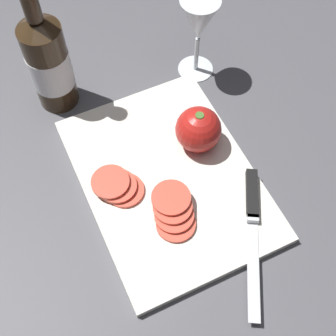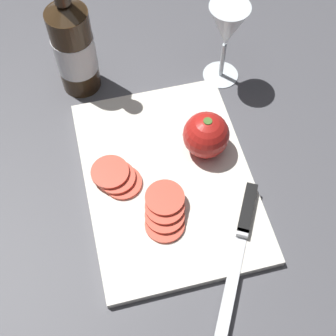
{
  "view_description": "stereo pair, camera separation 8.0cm",
  "coord_description": "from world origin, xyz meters",
  "px_view_note": "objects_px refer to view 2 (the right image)",
  "views": [
    {
      "loc": [
        0.42,
        -0.14,
        0.73
      ],
      "look_at": [
        0.05,
        0.04,
        0.05
      ],
      "focal_mm": 50.0,
      "sensor_mm": 36.0,
      "label": 1
    },
    {
      "loc": [
        0.44,
        -0.06,
        0.73
      ],
      "look_at": [
        0.05,
        0.04,
        0.05
      ],
      "focal_mm": 50.0,
      "sensor_mm": 36.0,
      "label": 2
    }
  ],
  "objects_px": {
    "knife": "(244,224)",
    "whole_tomato": "(206,135)",
    "wine_glass": "(227,29)",
    "tomato_slice_stack_far": "(165,211)",
    "wine_bottle": "(73,46)",
    "tomato_slice_stack_near": "(116,177)"
  },
  "relations": [
    {
      "from": "wine_bottle",
      "to": "tomato_slice_stack_far",
      "type": "distance_m",
      "value": 0.35
    },
    {
      "from": "wine_bottle",
      "to": "whole_tomato",
      "type": "height_order",
      "value": "wine_bottle"
    },
    {
      "from": "tomato_slice_stack_near",
      "to": "whole_tomato",
      "type": "bearing_deg",
      "value": 99.4
    },
    {
      "from": "wine_bottle",
      "to": "tomato_slice_stack_far",
      "type": "relative_size",
      "value": 2.8
    },
    {
      "from": "tomato_slice_stack_far",
      "to": "wine_glass",
      "type": "bearing_deg",
      "value": 146.73
    },
    {
      "from": "whole_tomato",
      "to": "tomato_slice_stack_far",
      "type": "relative_size",
      "value": 0.79
    },
    {
      "from": "tomato_slice_stack_near",
      "to": "tomato_slice_stack_far",
      "type": "bearing_deg",
      "value": 38.1
    },
    {
      "from": "whole_tomato",
      "to": "tomato_slice_stack_near",
      "type": "relative_size",
      "value": 0.97
    },
    {
      "from": "wine_glass",
      "to": "tomato_slice_stack_near",
      "type": "distance_m",
      "value": 0.34
    },
    {
      "from": "wine_glass",
      "to": "tomato_slice_stack_near",
      "type": "xyz_separation_m",
      "value": [
        0.2,
        -0.25,
        -0.1
      ]
    },
    {
      "from": "knife",
      "to": "tomato_slice_stack_near",
      "type": "relative_size",
      "value": 2.75
    },
    {
      "from": "wine_bottle",
      "to": "tomato_slice_stack_far",
      "type": "bearing_deg",
      "value": 15.59
    },
    {
      "from": "wine_glass",
      "to": "tomato_slice_stack_far",
      "type": "distance_m",
      "value": 0.35
    },
    {
      "from": "wine_bottle",
      "to": "tomato_slice_stack_near",
      "type": "xyz_separation_m",
      "value": [
        0.25,
        0.03,
        -0.08
      ]
    },
    {
      "from": "knife",
      "to": "whole_tomato",
      "type": "bearing_deg",
      "value": -143.64
    },
    {
      "from": "wine_glass",
      "to": "knife",
      "type": "height_order",
      "value": "wine_glass"
    },
    {
      "from": "tomato_slice_stack_near",
      "to": "knife",
      "type": "bearing_deg",
      "value": 54.33
    },
    {
      "from": "whole_tomato",
      "to": "tomato_slice_stack_far",
      "type": "distance_m",
      "value": 0.15
    },
    {
      "from": "tomato_slice_stack_near",
      "to": "tomato_slice_stack_far",
      "type": "distance_m",
      "value": 0.11
    },
    {
      "from": "whole_tomato",
      "to": "wine_bottle",
      "type": "bearing_deg",
      "value": -138.5
    },
    {
      "from": "wine_glass",
      "to": "knife",
      "type": "relative_size",
      "value": 0.74
    },
    {
      "from": "whole_tomato",
      "to": "tomato_slice_stack_far",
      "type": "bearing_deg",
      "value": -42.31
    }
  ]
}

